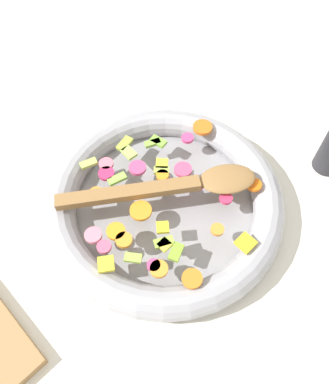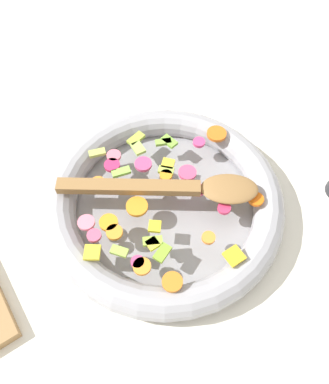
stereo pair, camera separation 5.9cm
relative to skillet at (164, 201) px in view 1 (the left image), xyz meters
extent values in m
plane|color=silver|center=(0.00, 0.00, -0.02)|extent=(4.00, 4.00, 0.00)
cylinder|color=gray|center=(0.00, 0.00, -0.02)|extent=(0.34, 0.34, 0.01)
torus|color=#9E9EA5|center=(0.00, 0.00, 0.00)|extent=(0.39, 0.39, 0.05)
cylinder|color=orange|center=(0.13, -0.07, 0.03)|extent=(0.04, 0.04, 0.01)
cylinder|color=orange|center=(-0.03, -0.02, 0.03)|extent=(0.03, 0.03, 0.01)
cylinder|color=orange|center=(-0.02, 0.02, 0.03)|extent=(0.03, 0.03, 0.01)
cylinder|color=orange|center=(-0.05, 0.14, 0.03)|extent=(0.04, 0.04, 0.01)
cylinder|color=orange|center=(0.09, -0.10, 0.03)|extent=(0.03, 0.03, 0.01)
cylinder|color=orange|center=(-0.07, -0.08, 0.03)|extent=(0.03, 0.03, 0.01)
cylinder|color=orange|center=(0.00, -0.05, 0.03)|extent=(0.05, 0.05, 0.01)
cylinder|color=orange|center=(0.02, -0.10, 0.03)|extent=(0.03, 0.03, 0.01)
cylinder|color=orange|center=(0.00, -0.10, 0.03)|extent=(0.04, 0.04, 0.01)
cylinder|color=orange|center=(0.09, 0.11, 0.03)|extent=(0.03, 0.03, 0.01)
cylinder|color=orange|center=(0.10, 0.01, 0.03)|extent=(0.03, 0.03, 0.01)
cube|color=#95B649|center=(0.05, -0.11, 0.03)|extent=(0.03, 0.03, 0.01)
cube|color=#87B746|center=(-0.08, 0.05, 0.03)|extent=(0.02, 0.03, 0.01)
cube|color=#A8BE42|center=(-0.12, 0.02, 0.03)|extent=(0.02, 0.03, 0.01)
cube|color=#80BF41|center=(-0.08, 0.06, 0.03)|extent=(0.03, 0.02, 0.01)
cube|color=#B5CB5B|center=(-0.13, -0.05, 0.03)|extent=(0.02, 0.03, 0.01)
cube|color=#A3C24C|center=(-0.03, 0.02, 0.03)|extent=(0.03, 0.03, 0.01)
cube|color=#95C040|center=(0.06, -0.06, 0.03)|extent=(0.03, 0.03, 0.01)
cube|color=#81AA31|center=(0.09, -0.06, 0.03)|extent=(0.03, 0.03, 0.01)
cube|color=#91D04F|center=(-0.07, -0.04, 0.03)|extent=(0.02, 0.03, 0.01)
cube|color=#B0DC61|center=(-0.10, 0.01, 0.03)|extent=(0.03, 0.02, 0.01)
cylinder|color=#C83A63|center=(0.00, 0.02, 0.03)|extent=(0.03, 0.03, 0.01)
cylinder|color=#D5325B|center=(0.08, 0.06, 0.03)|extent=(0.02, 0.02, 0.01)
cylinder|color=#D04276|center=(0.08, -0.10, 0.03)|extent=(0.03, 0.03, 0.01)
cylinder|color=#D15578|center=(0.01, -0.13, 0.03)|extent=(0.03, 0.03, 0.01)
cylinder|color=#D74B70|center=(0.03, 0.05, 0.03)|extent=(0.03, 0.03, 0.01)
cylinder|color=#DD417C|center=(-0.05, 0.10, 0.03)|extent=(0.03, 0.03, 0.01)
cylinder|color=#D0487D|center=(-0.06, 0.00, 0.03)|extent=(0.04, 0.04, 0.01)
cylinder|color=#E17084|center=(-0.11, -0.03, 0.03)|extent=(0.03, 0.03, 0.01)
cylinder|color=pink|center=(-0.02, -0.13, 0.03)|extent=(0.03, 0.03, 0.01)
cylinder|color=#D94B77|center=(-0.01, 0.05, 0.03)|extent=(0.04, 0.04, 0.01)
cylinder|color=#C82E61|center=(-0.09, -0.04, 0.03)|extent=(0.03, 0.03, 0.01)
cube|color=yellow|center=(0.15, 0.02, 0.03)|extent=(0.03, 0.03, 0.01)
cube|color=yellow|center=(0.05, 0.10, 0.03)|extent=(0.03, 0.03, 0.01)
cube|color=yellow|center=(-0.04, 0.03, 0.03)|extent=(0.03, 0.03, 0.01)
cube|color=yellow|center=(0.03, -0.14, 0.03)|extent=(0.03, 0.03, 0.01)
cube|color=yellow|center=(0.07, -0.06, 0.03)|extent=(0.02, 0.02, 0.01)
cube|color=yellow|center=(0.04, -0.05, 0.03)|extent=(0.03, 0.03, 0.01)
cube|color=olive|center=(-0.03, -0.05, 0.04)|extent=(0.15, 0.20, 0.01)
ellipsoid|color=olive|center=(0.06, 0.08, 0.04)|extent=(0.10, 0.11, 0.01)
camera|label=1|loc=(0.23, -0.22, 0.53)|focal=35.00mm
camera|label=2|loc=(0.26, -0.18, 0.53)|focal=35.00mm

